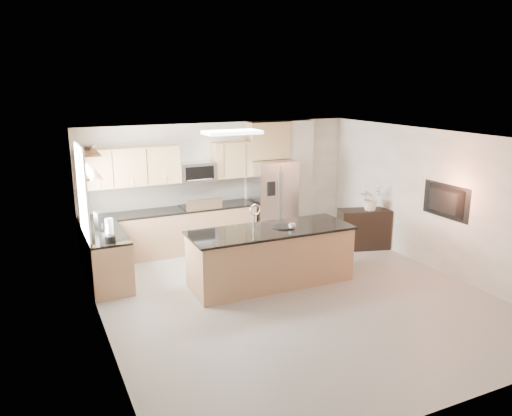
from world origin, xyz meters
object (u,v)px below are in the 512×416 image
refrigerator (272,201)px  platter (284,227)px  blender (110,232)px  kettle (108,228)px  island (271,256)px  cup (292,226)px  microwave (197,172)px  television (442,201)px  flower_vase (371,192)px  credenza (364,229)px  coffee_maker (101,221)px  range (200,227)px  bowl (86,147)px

refrigerator → platter: refrigerator is taller
blender → kettle: (0.05, 0.47, -0.07)m
island → cup: size_ratio=24.35×
microwave → television: 4.79m
flower_vase → kettle: bearing=176.6°
microwave → platter: 2.58m
flower_vase → microwave: bearing=153.3°
flower_vase → television: (0.30, -1.63, 0.12)m
credenza → television: bearing=-60.9°
microwave → flower_vase: microwave is taller
coffee_maker → platter: bearing=-26.5°
range → credenza: 3.43m
microwave → kettle: size_ratio=3.19×
kettle → cup: bearing=-23.0°
flower_vase → television: 1.66m
credenza → television: television is taller
range → cup: range is taller
blender → flower_vase: size_ratio=0.52×
blender → kettle: 0.48m
cup → blender: 3.02m
platter → bowl: bowl is taller
range → refrigerator: 1.71m
microwave → blender: 2.78m
platter → microwave: bearing=107.6°
cup → blender: blender is taller
microwave → blender: microwave is taller
coffee_maker → kettle: bearing=-78.2°
coffee_maker → island: bearing=-28.5°
credenza → refrigerator: bearing=153.4°
flower_vase → refrigerator: bearing=137.0°
range → credenza: range is taller
refrigerator → flower_vase: refrigerator is taller
bowl → television: size_ratio=0.34×
kettle → television: size_ratio=0.22×
credenza → blender: (-5.20, -0.23, 0.67)m
coffee_maker → bowl: bowl is taller
credenza → television: (0.38, -1.71, 0.93)m
credenza → kettle: size_ratio=4.43×
blender → bowl: (-0.18, 0.74, 1.29)m
refrigerator → flower_vase: 2.14m
microwave → refrigerator: size_ratio=0.43×
platter → flower_vase: flower_vase is taller
blender → television: size_ratio=0.37×
range → island: bearing=-77.3°
range → platter: 2.44m
bowl → flower_vase: 5.61m
credenza → island: bearing=-145.7°
platter → kettle: (-2.78, 1.09, 0.03)m
refrigerator → platter: bearing=-112.2°
range → blender: blender is taller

